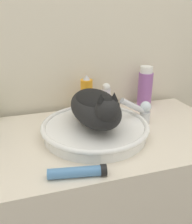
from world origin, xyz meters
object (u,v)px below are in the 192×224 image
mouthwash_bottle (145,87)px  cream_tube (78,172)px  cat (96,106)px  spray_bottle_trigger (87,95)px  deodorant_stick (106,97)px  faucet (142,111)px

mouthwash_bottle → cream_tube: size_ratio=1.16×
cat → mouthwash_bottle: 0.42m
spray_bottle_trigger → deodorant_stick: 0.10m
deodorant_stick → cream_tube: size_ratio=0.78×
spray_bottle_trigger → deodorant_stick: (0.10, 0.00, -0.02)m
faucet → cream_tube: 0.44m
cat → deodorant_stick: 0.29m
mouthwash_bottle → spray_bottle_trigger: mouthwash_bottle is taller
cream_tube → deodorant_stick: bearing=62.3°
spray_bottle_trigger → deodorant_stick: size_ratio=1.34×
cat → faucet: (0.22, 0.05, -0.06)m
faucet → spray_bottle_trigger: (-0.19, 0.20, 0.02)m
cat → faucet: 0.24m
deodorant_stick → cream_tube: (-0.25, -0.48, -0.05)m
faucet → deodorant_stick: deodorant_stick is taller
spray_bottle_trigger → deodorant_stick: spray_bottle_trigger is taller
cat → faucet: cat is taller
faucet → mouthwash_bottle: size_ratio=0.75×
mouthwash_bottle → cat: bearing=-143.3°
mouthwash_bottle → deodorant_stick: (-0.21, 0.00, -0.03)m
faucet → spray_bottle_trigger: size_ratio=0.84×
spray_bottle_trigger → cream_tube: size_ratio=1.04×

